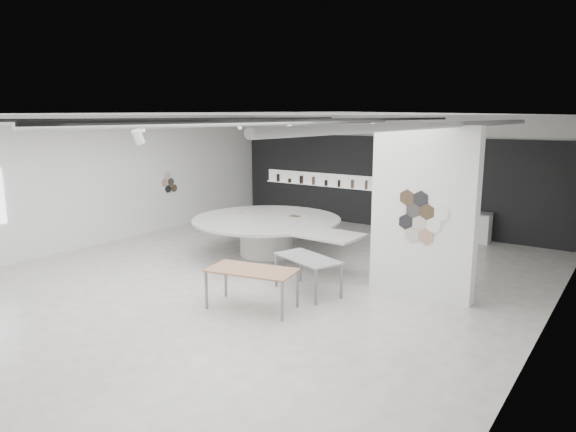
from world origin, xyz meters
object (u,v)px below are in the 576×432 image
Objects in this scene: display_island at (269,231)px; sample_table_wood at (252,272)px; kitchen_counter at (464,226)px; partition_column at (423,213)px; sample_table_stone at (308,260)px.

sample_table_wood is (2.15, -3.36, 0.07)m from display_island.
kitchen_counter is (1.71, 8.20, -0.29)m from sample_table_wood.
partition_column is at bearing -84.97° from kitchen_counter.
display_island is at bearing 122.60° from sample_table_wood.
partition_column is 5.74m from kitchen_counter.
kitchen_counter is (3.86, 4.85, -0.22)m from display_island.
sample_table_stone is 6.92m from kitchen_counter.
kitchen_counter reaches higher than sample_table_stone.
display_island reaches higher than sample_table_wood.
sample_table_wood is 1.15× the size of kitchen_counter.
display_island reaches higher than sample_table_stone.
display_island is 3.19m from sample_table_stone.
partition_column is at bearing 31.37° from sample_table_stone.
sample_table_wood is 8.39m from kitchen_counter.
sample_table_wood is (-2.44, -2.67, -1.05)m from partition_column.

